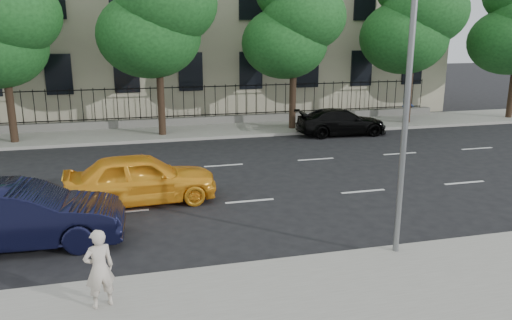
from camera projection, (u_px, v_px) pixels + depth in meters
The scene contains 15 objects.
ground at pixel (271, 230), 13.77m from camera, with size 120.00×120.00×0.00m, color black.
near_sidewalk at pixel (326, 302), 10.00m from camera, with size 60.00×4.00×0.15m, color gray.
far_sidewalk at pixel (199, 131), 26.86m from camera, with size 60.00×4.00×0.15m, color gray.
lane_markings at pixel (235, 181), 18.21m from camera, with size 49.60×4.62×0.01m, color silver, non-canonical shape.
iron_fence at pixel (195, 115), 28.31m from camera, with size 30.00×0.50×2.20m.
street_light at pixel (399, 40), 11.40m from camera, with size 0.25×3.32×8.05m.
tree_b at pixel (1, 19), 22.65m from camera, with size 5.53×5.12×8.97m.
tree_c at pixel (157, 7), 24.19m from camera, with size 5.89×5.50×9.80m.
tree_d at pixel (294, 20), 26.01m from camera, with size 5.34×4.94×8.84m.
tree_e at pixel (414, 14), 27.60m from camera, with size 5.71×5.31×9.46m.
yellow_taxi at pixel (141, 178), 15.78m from camera, with size 1.91×4.74×1.62m, color #FFAB22.
navy_sedan at pixel (21, 216), 12.55m from camera, with size 1.74×5.00×1.65m, color black.
black_sedan at pixel (341, 122), 26.08m from camera, with size 1.93×4.74×1.38m, color black.
woman_near at pixel (99, 269), 9.53m from camera, with size 0.58×0.38×1.59m, color beige.
pedestrian_far at pixel (408, 105), 29.83m from camera, with size 0.83×0.65×1.71m, color navy.
Camera 1 is at (-3.59, -12.32, 5.38)m, focal length 35.00 mm.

